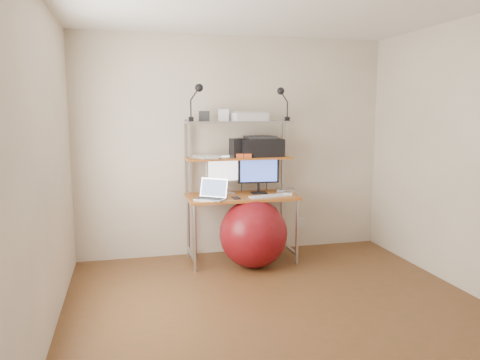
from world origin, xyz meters
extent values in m
plane|color=brown|center=(0.00, 0.00, 0.00)|extent=(3.60, 3.60, 0.00)
plane|color=beige|center=(0.00, 1.80, 1.25)|extent=(3.60, 0.00, 3.60)
plane|color=beige|center=(0.00, -1.80, 1.25)|extent=(3.60, 0.00, 3.60)
plane|color=beige|center=(-1.80, 0.00, 1.25)|extent=(0.00, 3.60, 3.60)
plane|color=beige|center=(1.80, 0.00, 1.25)|extent=(0.00, 3.60, 3.60)
cube|color=#B66123|center=(0.00, 1.44, 0.72)|extent=(1.20, 0.60, 0.03)
cylinder|color=#ABABB0|center=(-0.56, 1.18, 0.35)|extent=(0.04, 0.04, 0.71)
cylinder|color=#ABABB0|center=(-0.56, 1.70, 0.35)|extent=(0.04, 0.04, 0.71)
cylinder|color=#ABABB0|center=(0.56, 1.18, 0.35)|extent=(0.04, 0.04, 0.71)
cylinder|color=#ABABB0|center=(0.56, 1.70, 0.35)|extent=(0.04, 0.04, 0.71)
cube|color=#ABABB0|center=(-0.57, 1.70, 1.15)|extent=(0.03, 0.04, 0.84)
cube|color=#ABABB0|center=(0.57, 1.70, 1.15)|extent=(0.03, 0.04, 0.84)
cube|color=#B66123|center=(0.00, 1.57, 1.14)|extent=(1.18, 0.34, 0.02)
cube|color=#ABABB0|center=(0.00, 1.57, 1.54)|extent=(1.18, 0.34, 0.02)
cube|color=silver|center=(0.85, 1.79, 0.30)|extent=(0.08, 0.01, 0.12)
cube|color=silver|center=(-0.17, 1.58, 0.75)|extent=(0.23, 0.20, 0.01)
cylinder|color=silver|center=(-0.17, 1.60, 0.81)|extent=(0.03, 0.03, 0.11)
cube|color=silver|center=(-0.17, 1.60, 1.03)|extent=(0.43, 0.15, 0.33)
plane|color=white|center=(-0.17, 1.58, 1.03)|extent=(0.38, 0.11, 0.39)
cube|color=black|center=(0.22, 1.51, 0.75)|extent=(0.18, 0.14, 0.01)
cylinder|color=black|center=(0.22, 1.53, 0.81)|extent=(0.03, 0.03, 0.10)
cube|color=black|center=(0.22, 1.53, 1.00)|extent=(0.47, 0.06, 0.28)
plane|color=blue|center=(0.22, 1.51, 1.00)|extent=(0.42, 0.03, 0.42)
cube|color=#B4B5B9|center=(-0.37, 1.28, 0.75)|extent=(0.37, 0.35, 0.01)
cube|color=#2A2A2C|center=(-0.37, 1.28, 0.76)|extent=(0.29, 0.26, 0.00)
cube|color=#B4B5B9|center=(-0.31, 1.37, 0.85)|extent=(0.29, 0.23, 0.20)
plane|color=#6984AF|center=(-0.31, 1.37, 0.85)|extent=(0.27, 0.22, 0.27)
cube|color=silver|center=(0.27, 1.29, 0.75)|extent=(0.45, 0.21, 0.01)
cube|color=silver|center=(0.49, 1.31, 0.75)|extent=(0.11, 0.09, 0.03)
cube|color=#B4B5B9|center=(0.54, 1.52, 0.76)|extent=(0.26, 0.26, 0.04)
cube|color=black|center=(-0.10, 1.28, 0.75)|extent=(0.08, 0.14, 0.01)
cube|color=black|center=(0.26, 1.62, 1.25)|extent=(0.49, 0.34, 0.20)
cube|color=#2A2A2C|center=(0.26, 1.62, 1.36)|extent=(0.34, 0.25, 0.03)
cube|color=black|center=(-0.02, 1.56, 1.25)|extent=(0.17, 0.17, 0.21)
cube|color=#CE4C21|center=(0.04, 1.50, 1.17)|extent=(0.19, 0.15, 0.05)
cube|color=silver|center=(0.11, 1.57, 1.60)|extent=(0.43, 0.32, 0.09)
cube|color=silver|center=(0.11, 1.57, 1.65)|extent=(0.36, 0.25, 0.01)
cube|color=silver|center=(-0.17, 1.57, 1.62)|extent=(0.12, 0.11, 0.13)
cube|color=#2A2A2C|center=(-0.39, 1.57, 1.61)|extent=(0.12, 0.12, 0.11)
cube|color=black|center=(-0.54, 1.49, 1.58)|extent=(0.05, 0.06, 0.05)
cylinder|color=black|center=(-0.54, 1.49, 1.69)|extent=(0.02, 0.02, 0.17)
sphere|color=black|center=(-0.45, 1.48, 1.90)|extent=(0.09, 0.09, 0.09)
cube|color=black|center=(0.54, 1.50, 1.57)|extent=(0.05, 0.05, 0.05)
cylinder|color=black|center=(0.54, 1.50, 1.68)|extent=(0.01, 0.01, 0.16)
sphere|color=black|center=(0.46, 1.49, 1.88)|extent=(0.08, 0.08, 0.08)
sphere|color=maroon|center=(0.07, 1.20, 0.36)|extent=(0.73, 0.73, 0.73)
cube|color=white|center=(-0.38, 1.59, 1.15)|extent=(0.30, 0.34, 0.00)
cube|color=white|center=(-0.33, 1.52, 1.16)|extent=(0.29, 0.33, 0.00)
cube|color=white|center=(-0.38, 1.61, 1.16)|extent=(0.25, 0.31, 0.00)
cube|color=white|center=(-0.31, 1.55, 1.17)|extent=(0.26, 0.32, 0.00)
cube|color=white|center=(-0.36, 1.57, 1.17)|extent=(0.27, 0.32, 0.00)
camera|label=1|loc=(-1.22, -3.48, 1.67)|focal=35.00mm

